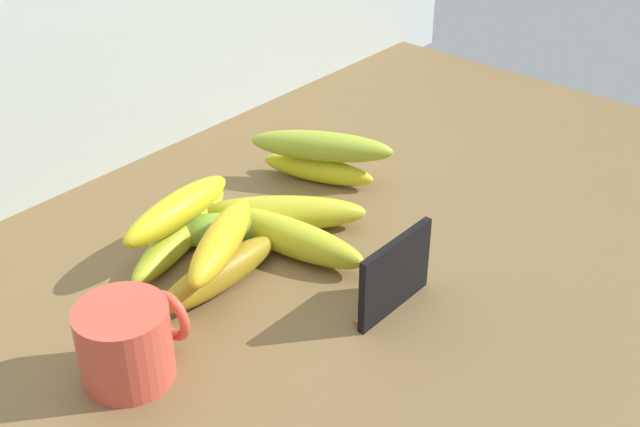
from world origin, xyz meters
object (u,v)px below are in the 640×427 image
Objects in this scene: banana_6 at (221,241)px; banana_4 at (289,237)px; chalkboard_sign at (394,277)px; banana_0 at (221,230)px; banana_8 at (321,146)px; banana_5 at (318,169)px; banana_3 at (219,273)px; banana_7 at (177,210)px; banana_2 at (282,213)px; banana_1 at (181,234)px; coffee_mug at (127,342)px.

banana_4 is at bearing -6.61° from banana_6.
banana_4 is 1.21× the size of banana_6.
chalkboard_sign reaches higher than banana_0.
banana_4 is 17.13cm from banana_8.
banana_5 is 0.83× the size of banana_8.
banana_3 is 9.32cm from banana_7.
banana_0 is 1.07× the size of banana_5.
banana_8 is (0.01, -0.61, 3.60)cm from banana_5.
banana_2 is (7.15, -2.99, 0.12)cm from banana_0.
banana_2 is 1.30× the size of banana_5.
banana_3 reaches higher than banana_5.
banana_3 reaches higher than banana_1.
banana_2 is 1.23× the size of banana_6.
banana_4 is (7.27, -10.17, 0.29)cm from banana_1.
banana_4 is 17.15cm from banana_5.
chalkboard_sign is 0.55× the size of banana_2.
banana_2 is 12.96cm from banana_7.
banana_8 reaches higher than banana_3.
banana_2 is at bearing 13.00° from banana_3.
banana_2 is 1.02× the size of banana_4.
banana_8 is (18.68, 0.83, 3.27)cm from banana_0.
banana_8 is (22.10, -2.17, 3.40)cm from banana_1.
banana_4 is at bearing 88.60° from chalkboard_sign.
banana_2 is at bearing -25.31° from banana_7.
coffee_mug reaches higher than banana_4.
coffee_mug is 24.65cm from banana_4.
banana_1 is 1.35× the size of banana_5.
banana_2 is at bearing 79.10° from chalkboard_sign.
banana_1 is 1.04× the size of banana_2.
chalkboard_sign is at bearing -123.58° from banana_8.
chalkboard_sign is at bearing -60.95° from banana_6.
banana_2 is at bearing -161.68° from banana_8.
chalkboard_sign is 27.13cm from coffee_mug.
banana_0 is 5.98cm from banana_7.
banana_4 is (3.85, -7.17, 0.16)cm from banana_0.
coffee_mug is 21.42cm from banana_1.
banana_0 is at bearing 24.96° from coffee_mug.
banana_7 is at bearing 107.32° from chalkboard_sign.
banana_6 is at bearing -162.59° from banana_5.
banana_2 is 12.34cm from banana_5.
coffee_mug is 0.61× the size of banana_7.
banana_5 is at bearing 4.42° from banana_0.
banana_1 is 22.14cm from banana_5.
banana_0 reaches higher than banana_3.
chalkboard_sign is at bearing -27.32° from coffee_mug.
banana_0 is 0.89× the size of banana_8.
banana_2 is at bearing 13.39° from coffee_mug.
banana_1 is 1.06× the size of banana_4.
chalkboard_sign is 0.57× the size of banana_4.
banana_4 is 9.96cm from banana_6.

